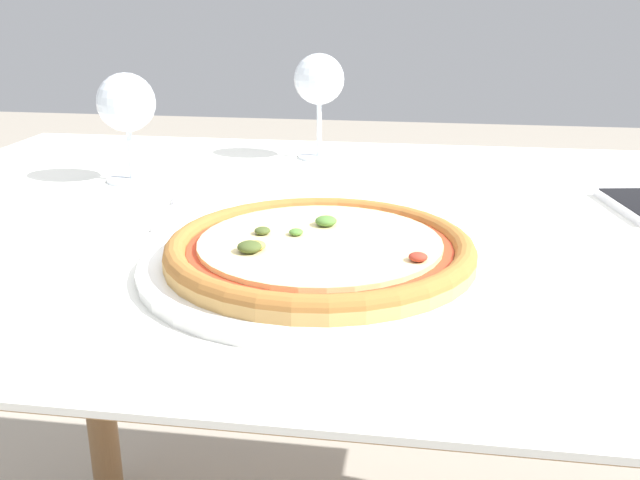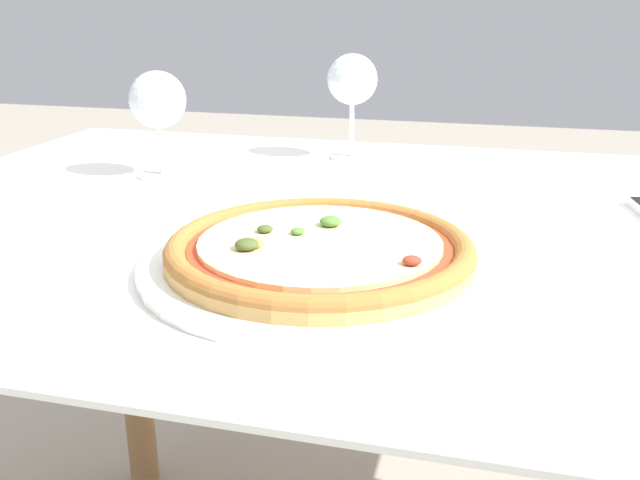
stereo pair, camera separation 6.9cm
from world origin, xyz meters
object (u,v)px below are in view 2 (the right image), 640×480
at_px(pizza_plate, 320,253).
at_px(wine_glass_far_right, 352,83).
at_px(dining_table, 383,288).
at_px(wine_glass_far_left, 158,103).
at_px(fork, 196,204).

bearing_deg(pizza_plate, wine_glass_far_right, 98.74).
bearing_deg(wine_glass_far_right, dining_table, -70.77).
xyz_separation_m(dining_table, pizza_plate, (-0.03, -0.18, 0.11)).
height_order(wine_glass_far_left, wine_glass_far_right, wine_glass_far_right).
bearing_deg(dining_table, wine_glass_far_right, 109.23).
relative_size(pizza_plate, wine_glass_far_left, 2.30).
bearing_deg(fork, pizza_plate, -39.36).
distance_m(fork, wine_glass_far_left, 0.20).
bearing_deg(wine_glass_far_right, wine_glass_far_left, -142.00).
distance_m(wine_glass_far_left, wine_glass_far_right, 0.31).
bearing_deg(pizza_plate, wine_glass_far_left, 136.50).
distance_m(pizza_plate, wine_glass_far_left, 0.45).
distance_m(fork, wine_glass_far_right, 0.37).
bearing_deg(wine_glass_far_left, fork, -49.89).
distance_m(pizza_plate, wine_glass_far_right, 0.51).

